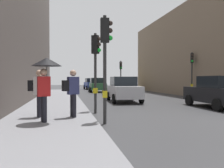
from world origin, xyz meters
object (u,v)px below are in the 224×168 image
at_px(traffic_light_near_right, 96,58).
at_px(pedestrian_with_umbrella, 46,71).
at_px(car_silver_hatchback, 124,89).
at_px(traffic_light_far_median, 121,71).
at_px(car_yellow_taxi, 125,84).
at_px(car_dark_suv, 217,92).
at_px(car_blue_van, 91,84).
at_px(pedestrian_with_grey_backpack, 72,90).
at_px(pedestrian_with_black_backpack, 38,90).
at_px(car_green_estate, 97,85).
at_px(traffic_light_mid_street, 192,66).
at_px(traffic_light_near_left, 105,49).

distance_m(traffic_light_near_right, pedestrian_with_umbrella, 3.45).
bearing_deg(car_silver_hatchback, traffic_light_far_median, 77.74).
distance_m(car_yellow_taxi, car_dark_suv, 21.38).
distance_m(car_blue_van, pedestrian_with_grey_backpack, 28.55).
bearing_deg(car_dark_suv, pedestrian_with_black_backpack, -165.53).
bearing_deg(car_blue_van, traffic_light_far_median, -78.99).
height_order(car_green_estate, pedestrian_with_umbrella, pedestrian_with_umbrella).
xyz_separation_m(car_dark_suv, pedestrian_with_umbrella, (-8.86, -3.46, 0.96)).
distance_m(traffic_light_far_median, car_dark_suv, 14.75).
bearing_deg(pedestrian_with_black_backpack, traffic_light_near_right, 34.14).
relative_size(traffic_light_far_median, car_silver_hatchback, 0.86).
bearing_deg(car_dark_suv, traffic_light_far_median, 97.90).
bearing_deg(traffic_light_mid_street, car_blue_van, 109.81).
bearing_deg(pedestrian_with_black_backpack, traffic_light_mid_street, 38.80).
xyz_separation_m(traffic_light_near_left, car_silver_hatchback, (2.65, 7.95, -1.75)).
height_order(car_silver_hatchback, car_dark_suv, same).
bearing_deg(car_dark_suv, pedestrian_with_umbrella, -158.65).
bearing_deg(traffic_light_far_median, car_dark_suv, -82.10).
height_order(car_yellow_taxi, pedestrian_with_grey_backpack, pedestrian_with_grey_backpack).
height_order(traffic_light_near_left, pedestrian_with_black_backpack, traffic_light_near_left).
bearing_deg(pedestrian_with_black_backpack, pedestrian_with_grey_backpack, -12.33).
distance_m(traffic_light_near_left, car_blue_van, 29.22).
xyz_separation_m(traffic_light_near_right, car_silver_hatchback, (2.65, 5.31, -1.67)).
distance_m(car_green_estate, pedestrian_with_black_backpack, 20.61).
height_order(traffic_light_mid_street, traffic_light_far_median, traffic_light_mid_street).
distance_m(traffic_light_mid_street, car_blue_van, 19.84).
bearing_deg(traffic_light_far_median, car_green_estate, 126.15).
relative_size(traffic_light_far_median, car_green_estate, 0.86).
xyz_separation_m(pedestrian_with_umbrella, pedestrian_with_grey_backpack, (0.88, 0.81, -0.68)).
xyz_separation_m(traffic_light_far_median, car_yellow_taxi, (2.26, 6.87, -1.66)).
relative_size(traffic_light_near_right, traffic_light_far_median, 1.01).
bearing_deg(car_silver_hatchback, car_blue_van, 90.00).
xyz_separation_m(car_dark_suv, pedestrian_with_grey_backpack, (-7.98, -2.65, 0.29)).
height_order(traffic_light_near_right, car_dark_suv, traffic_light_near_right).
xyz_separation_m(traffic_light_near_right, traffic_light_near_left, (0.00, -2.64, 0.08)).
relative_size(car_blue_van, pedestrian_with_grey_backpack, 2.43).
height_order(traffic_light_near_left, car_yellow_taxi, traffic_light_near_left).
height_order(traffic_light_far_median, pedestrian_with_grey_backpack, traffic_light_far_median).
bearing_deg(car_dark_suv, car_blue_van, 99.26).
relative_size(pedestrian_with_umbrella, pedestrian_with_black_backpack, 1.21).
bearing_deg(car_dark_suv, car_green_estate, 103.67).
relative_size(traffic_light_near_left, car_silver_hatchback, 0.89).
bearing_deg(car_yellow_taxi, car_green_estate, -140.35).
relative_size(car_green_estate, car_dark_suv, 1.01).
xyz_separation_m(car_yellow_taxi, car_silver_hatchback, (-4.42, -16.83, 0.00)).
bearing_deg(pedestrian_with_grey_backpack, car_yellow_taxi, 71.12).
relative_size(traffic_light_near_right, car_blue_van, 0.86).
distance_m(traffic_light_near_left, pedestrian_with_grey_backpack, 2.00).
xyz_separation_m(car_blue_van, pedestrian_with_grey_backpack, (-3.80, -28.30, 0.29)).
relative_size(car_silver_hatchback, car_dark_suv, 1.02).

